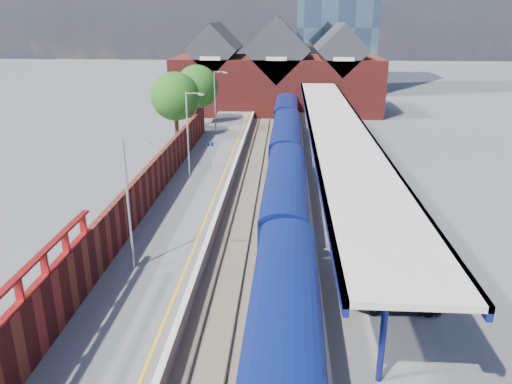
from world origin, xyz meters
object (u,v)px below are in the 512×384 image
Objects in this scene: lamp_post_b at (130,197)px; parked_car_dark at (398,297)px; lamp_post_c at (189,129)px; platform_sign at (210,151)px; parked_car_silver at (385,212)px; lamp_post_d at (216,99)px; train at (286,160)px; parked_car_blue at (347,159)px; parked_car_red at (395,234)px.

parked_car_dark is (13.01, -3.10, -3.42)m from lamp_post_b.
platform_sign is at bearing 55.74° from lamp_post_c.
parked_car_silver is 0.98× the size of parked_car_dark.
lamp_post_b is 1.00× the size of lamp_post_d.
platform_sign is (1.36, 2.00, -2.30)m from lamp_post_c.
train is at bearing -61.23° from lamp_post_d.
lamp_post_d is at bearing 48.97° from parked_car_blue.
lamp_post_d is 2.80× the size of platform_sign.
lamp_post_b is 16.33m from parked_car_silver.
lamp_post_c is at bearing -167.85° from train.
parked_car_dark is 0.90× the size of parked_car_blue.
parked_car_blue is (13.25, 19.95, -3.38)m from lamp_post_b.
parked_car_silver is at bearing 23.53° from parked_car_red.
lamp_post_d is at bearing 19.58° from parked_car_dark.
lamp_post_b is at bearing 127.51° from parked_car_silver.
lamp_post_b is 1.77× the size of parked_car_dark.
lamp_post_c and lamp_post_d have the same top height.
lamp_post_b is 16.00m from lamp_post_c.
lamp_post_b is at bearing 75.85° from parked_car_dark.
parked_car_red is at bearing -48.24° from platform_sign.
platform_sign is 12.10m from parked_car_blue.
lamp_post_d is 1.67× the size of parked_car_red.
parked_car_dark is 23.05m from parked_car_blue.
lamp_post_b is at bearing -113.94° from train.
lamp_post_c is at bearing -124.26° from platform_sign.
lamp_post_d is (0.00, 16.00, 0.00)m from lamp_post_c.
lamp_post_d is 37.58m from parked_car_dark.
parked_car_blue is at bearing 9.32° from platform_sign.
parked_car_dark is (13.01, -35.10, -3.42)m from lamp_post_d.
lamp_post_c is 19.18m from parked_car_red.
lamp_post_d is at bearing 95.56° from platform_sign.
platform_sign is 0.57× the size of parked_car_blue.
train is 21.42m from parked_car_dark.
parked_car_blue is at bearing 15.52° from parked_car_silver.
lamp_post_c reaches higher than parked_car_blue.
lamp_post_d reaches higher than parked_car_silver.
lamp_post_c is at bearing 33.50° from parked_car_dark.
train is 16.93× the size of parked_car_silver.
train is 9.42× the size of lamp_post_c.
parked_car_silver is at bearing -174.12° from parked_car_blue.
parked_car_red is at bearing -11.21° from parked_car_dark.
platform_sign reaches higher than parked_car_blue.
lamp_post_b reaches higher than parked_car_red.
platform_sign is at bearing 177.28° from train.
lamp_post_c is 17.13m from parked_car_silver.
lamp_post_d is 1.60× the size of parked_car_blue.
parked_car_dark is (-1.23, -6.68, -0.14)m from parked_car_red.
train is at bearing 113.98° from parked_car_blue.
parked_car_blue is at bearing 27.76° from parked_car_red.
parked_car_dark is (13.01, -19.10, -3.42)m from lamp_post_c.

